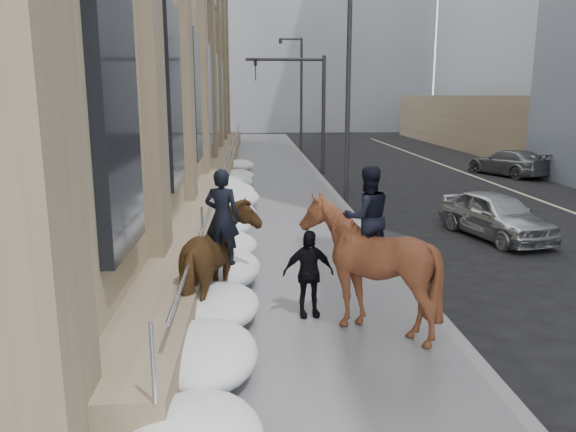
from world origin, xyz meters
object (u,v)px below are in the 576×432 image
object	(u,v)px
pedestrian	(308,273)
car_silver	(496,215)
mounted_horse_left	(219,259)
mounted_horse_right	(367,260)
car_grey	(508,163)

from	to	relation	value
pedestrian	car_silver	xyz separation A→B (m)	(6.00, 5.77, -0.24)
mounted_horse_left	mounted_horse_right	distance (m)	2.62
pedestrian	mounted_horse_left	bearing A→B (deg)	169.55
car_grey	car_silver	bearing A→B (deg)	42.22
mounted_horse_left	pedestrian	size ratio (longest dim) A/B	1.67
mounted_horse_left	mounted_horse_right	bearing A→B (deg)	177.18
mounted_horse_left	car_silver	world-z (taller)	mounted_horse_left
mounted_horse_left	car_grey	distance (m)	22.65
mounted_horse_right	car_grey	size ratio (longest dim) A/B	0.61
pedestrian	car_silver	bearing A→B (deg)	36.91
car_silver	car_grey	xyz separation A→B (m)	(6.09, 12.38, -0.01)
mounted_horse_left	pedestrian	world-z (taller)	mounted_horse_left
mounted_horse_left	car_grey	size ratio (longest dim) A/B	0.58
mounted_horse_left	pedestrian	xyz separation A→B (m)	(1.59, -0.10, -0.27)
mounted_horse_right	car_silver	bearing A→B (deg)	-138.11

